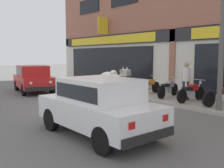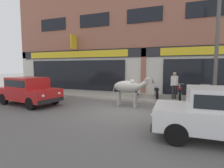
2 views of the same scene
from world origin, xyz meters
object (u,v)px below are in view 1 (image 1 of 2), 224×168
(motorcycle_3, at_px, (222,96))
(motorcycle_2, at_px, (191,92))
(car_1, at_px, (33,77))
(motorcycle_0, at_px, (149,86))
(pedestrian, at_px, (186,77))
(utility_pole, at_px, (223,18))
(cow, at_px, (111,79))
(motorcycle_1, at_px, (168,89))
(car_0, at_px, (99,104))

(motorcycle_3, bearing_deg, motorcycle_2, -174.91)
(car_1, relative_size, motorcycle_3, 2.13)
(car_1, relative_size, motorcycle_0, 2.10)
(motorcycle_2, xyz_separation_m, pedestrian, (-0.30, 0.04, 0.60))
(motorcycle_0, relative_size, utility_pole, 0.29)
(utility_pole, bearing_deg, car_1, -162.25)
(cow, xyz_separation_m, motorcycle_3, (3.67, 2.40, -0.49))
(motorcycle_2, height_order, utility_pole, utility_pole)
(motorcycle_1, bearing_deg, pedestrian, -7.71)
(motorcycle_0, relative_size, pedestrian, 1.13)
(car_1, bearing_deg, cow, 14.90)
(pedestrian, bearing_deg, motorcycle_2, -7.77)
(utility_pole, bearing_deg, car_0, -97.05)
(pedestrian, bearing_deg, motorcycle_3, 2.60)
(cow, height_order, motorcycle_3, cow)
(motorcycle_0, relative_size, motorcycle_2, 1.00)
(car_0, distance_m, car_1, 8.84)
(motorcycle_3, relative_size, utility_pole, 0.28)
(motorcycle_1, bearing_deg, motorcycle_0, -178.77)
(cow, relative_size, car_1, 0.57)
(cow, distance_m, pedestrian, 3.15)
(pedestrian, bearing_deg, car_0, -76.01)
(car_1, xyz_separation_m, motorcycle_2, (7.62, 3.67, -0.30))
(car_1, xyz_separation_m, utility_pole, (9.25, 2.96, 2.46))
(cow, bearing_deg, car_1, -165.10)
(car_0, height_order, motorcycle_3, car_0)
(motorcycle_1, xyz_separation_m, motorcycle_3, (2.61, -0.07, 0.00))
(cow, height_order, utility_pole, utility_pole)
(car_1, xyz_separation_m, motorcycle_1, (6.26, 3.86, -0.30))
(car_1, bearing_deg, motorcycle_0, 37.15)
(cow, relative_size, car_0, 0.59)
(motorcycle_2, height_order, pedestrian, pedestrian)
(utility_pole, bearing_deg, motorcycle_3, 114.57)
(pedestrian, distance_m, utility_pole, 2.99)
(motorcycle_1, bearing_deg, car_0, -66.67)
(motorcycle_1, height_order, utility_pole, utility_pole)
(cow, height_order, motorcycle_2, cow)
(cow, bearing_deg, utility_pole, 21.28)
(motorcycle_0, height_order, utility_pole, utility_pole)
(car_0, xyz_separation_m, motorcycle_1, (-2.41, 5.59, -0.30))
(car_1, height_order, motorcycle_1, car_1)
(cow, xyz_separation_m, utility_pole, (4.05, 1.58, 2.26))
(car_1, bearing_deg, motorcycle_1, 31.64)
(car_0, xyz_separation_m, car_1, (-8.67, 1.73, 0.00))
(motorcycle_0, bearing_deg, motorcycle_1, 1.23)
(cow, bearing_deg, motorcycle_2, 43.47)
(cow, distance_m, motorcycle_3, 4.42)
(car_0, relative_size, car_1, 0.96)
(motorcycle_0, xyz_separation_m, motorcycle_3, (3.82, -0.05, 0.00))
(car_0, distance_m, motorcycle_1, 6.09)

